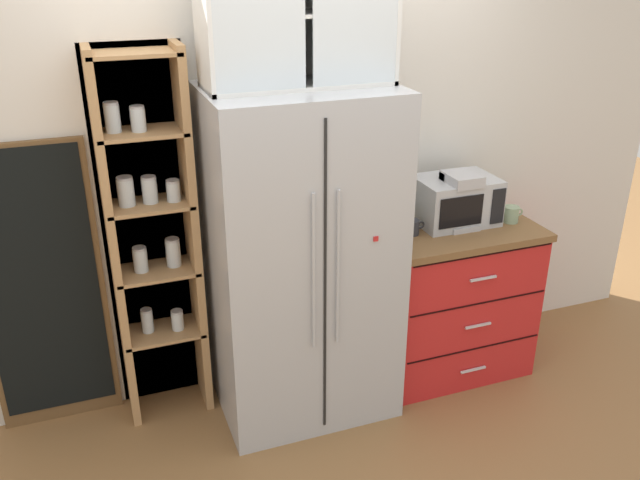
{
  "coord_description": "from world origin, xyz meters",
  "views": [
    {
      "loc": [
        -0.99,
        -2.91,
        2.35
      ],
      "look_at": [
        0.1,
        0.02,
        0.96
      ],
      "focal_mm": 37.49,
      "sensor_mm": 36.0,
      "label": 1
    }
  ],
  "objects_px": {
    "refrigerator": "(302,258)",
    "bottle_green": "(389,209)",
    "bottle_cobalt": "(450,200)",
    "chalkboard_menu": "(42,290)",
    "mug_sage": "(511,214)",
    "mug_charcoal": "(412,227)",
    "microwave": "(455,200)",
    "coffee_maker": "(458,199)"
  },
  "relations": [
    {
      "from": "refrigerator",
      "to": "bottle_cobalt",
      "type": "bearing_deg",
      "value": 7.07
    },
    {
      "from": "mug_sage",
      "to": "refrigerator",
      "type": "bearing_deg",
      "value": 178.81
    },
    {
      "from": "microwave",
      "to": "mug_sage",
      "type": "relative_size",
      "value": 3.59
    },
    {
      "from": "refrigerator",
      "to": "mug_sage",
      "type": "height_order",
      "value": "refrigerator"
    },
    {
      "from": "coffee_maker",
      "to": "chalkboard_menu",
      "type": "distance_m",
      "value": 2.23
    },
    {
      "from": "microwave",
      "to": "bottle_cobalt",
      "type": "xyz_separation_m",
      "value": [
        -0.01,
        0.03,
        -0.01
      ]
    },
    {
      "from": "bottle_green",
      "to": "microwave",
      "type": "bearing_deg",
      "value": -3.4
    },
    {
      "from": "chalkboard_menu",
      "to": "mug_charcoal",
      "type": "bearing_deg",
      "value": -8.94
    },
    {
      "from": "microwave",
      "to": "refrigerator",
      "type": "bearing_deg",
      "value": -174.86
    },
    {
      "from": "mug_charcoal",
      "to": "microwave",
      "type": "bearing_deg",
      "value": 13.32
    },
    {
      "from": "microwave",
      "to": "chalkboard_menu",
      "type": "xyz_separation_m",
      "value": [
        -2.2,
        0.23,
        -0.27
      ]
    },
    {
      "from": "mug_sage",
      "to": "chalkboard_menu",
      "type": "relative_size",
      "value": 0.08
    },
    {
      "from": "microwave",
      "to": "bottle_cobalt",
      "type": "distance_m",
      "value": 0.03
    },
    {
      "from": "bottle_green",
      "to": "chalkboard_menu",
      "type": "xyz_separation_m",
      "value": [
        -1.8,
        0.2,
        -0.26
      ]
    },
    {
      "from": "bottle_cobalt",
      "to": "chalkboard_menu",
      "type": "height_order",
      "value": "chalkboard_menu"
    },
    {
      "from": "bottle_green",
      "to": "coffee_maker",
      "type": "bearing_deg",
      "value": -9.65
    },
    {
      "from": "mug_sage",
      "to": "mug_charcoal",
      "type": "bearing_deg",
      "value": 176.42
    },
    {
      "from": "refrigerator",
      "to": "bottle_green",
      "type": "bearing_deg",
      "value": 11.38
    },
    {
      "from": "mug_sage",
      "to": "bottle_green",
      "type": "xyz_separation_m",
      "value": [
        -0.7,
        0.13,
        0.08
      ]
    },
    {
      "from": "microwave",
      "to": "bottle_cobalt",
      "type": "height_order",
      "value": "bottle_cobalt"
    },
    {
      "from": "bottle_cobalt",
      "to": "bottle_green",
      "type": "bearing_deg",
      "value": -179.03
    },
    {
      "from": "mug_charcoal",
      "to": "bottle_cobalt",
      "type": "relative_size",
      "value": 0.44
    },
    {
      "from": "microwave",
      "to": "bottle_green",
      "type": "bearing_deg",
      "value": 176.6
    },
    {
      "from": "refrigerator",
      "to": "bottle_green",
      "type": "xyz_separation_m",
      "value": [
        0.54,
        0.11,
        0.16
      ]
    },
    {
      "from": "refrigerator",
      "to": "mug_charcoal",
      "type": "xyz_separation_m",
      "value": [
        0.63,
        0.01,
        0.08
      ]
    },
    {
      "from": "mug_charcoal",
      "to": "bottle_green",
      "type": "bearing_deg",
      "value": 135.2
    },
    {
      "from": "refrigerator",
      "to": "bottle_cobalt",
      "type": "height_order",
      "value": "refrigerator"
    },
    {
      "from": "mug_charcoal",
      "to": "bottle_cobalt",
      "type": "height_order",
      "value": "bottle_cobalt"
    },
    {
      "from": "mug_charcoal",
      "to": "chalkboard_menu",
      "type": "height_order",
      "value": "chalkboard_menu"
    },
    {
      "from": "coffee_maker",
      "to": "mug_sage",
      "type": "height_order",
      "value": "coffee_maker"
    },
    {
      "from": "refrigerator",
      "to": "coffee_maker",
      "type": "distance_m",
      "value": 0.95
    },
    {
      "from": "coffee_maker",
      "to": "bottle_green",
      "type": "bearing_deg",
      "value": 170.35
    },
    {
      "from": "coffee_maker",
      "to": "bottle_cobalt",
      "type": "relative_size",
      "value": 1.13
    },
    {
      "from": "mug_charcoal",
      "to": "chalkboard_menu",
      "type": "xyz_separation_m",
      "value": [
        -1.9,
        0.3,
        -0.18
      ]
    },
    {
      "from": "microwave",
      "to": "bottle_green",
      "type": "distance_m",
      "value": 0.4
    },
    {
      "from": "bottle_green",
      "to": "bottle_cobalt",
      "type": "relative_size",
      "value": 1.01
    },
    {
      "from": "mug_sage",
      "to": "bottle_cobalt",
      "type": "relative_size",
      "value": 0.45
    },
    {
      "from": "mug_sage",
      "to": "mug_charcoal",
      "type": "distance_m",
      "value": 0.61
    },
    {
      "from": "bottle_cobalt",
      "to": "chalkboard_menu",
      "type": "bearing_deg",
      "value": 174.88
    },
    {
      "from": "bottle_green",
      "to": "mug_charcoal",
      "type": "bearing_deg",
      "value": -44.8
    },
    {
      "from": "mug_charcoal",
      "to": "bottle_green",
      "type": "distance_m",
      "value": 0.16
    },
    {
      "from": "bottle_cobalt",
      "to": "coffee_maker",
      "type": "bearing_deg",
      "value": -90.0
    }
  ]
}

